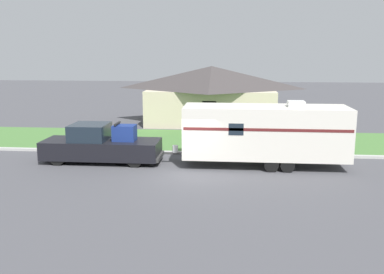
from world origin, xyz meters
name	(u,v)px	position (x,y,z in m)	size (l,w,h in m)	color
ground_plane	(188,173)	(0.00, 0.00, 0.00)	(120.00, 120.00, 0.00)	#47474C
curb_strip	(195,153)	(0.00, 3.75, 0.07)	(80.00, 0.30, 0.14)	#ADADA8
lawn_strip	(200,140)	(0.00, 7.40, 0.01)	(80.00, 7.00, 0.03)	#477538
house_across_street	(211,94)	(0.38, 14.56, 2.32)	(10.53, 7.01, 4.48)	beige
pickup_truck	(101,145)	(-4.71, 1.70, 0.88)	(6.11, 2.08, 2.07)	black
travel_trailer	(265,132)	(3.66, 1.70, 1.73)	(9.09, 2.51, 3.28)	black
mailbox	(350,137)	(8.54, 4.43, 1.02)	(0.48, 0.20, 1.32)	brown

